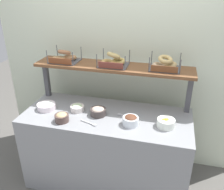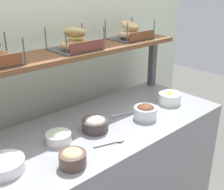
{
  "view_description": "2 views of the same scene",
  "coord_description": "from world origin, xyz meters",
  "px_view_note": "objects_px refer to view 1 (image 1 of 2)",
  "views": [
    {
      "loc": [
        0.57,
        -1.99,
        2.06
      ],
      "look_at": [
        0.03,
        0.1,
        1.03
      ],
      "focal_mm": 38.37,
      "sensor_mm": 36.0,
      "label": 1
    },
    {
      "loc": [
        -0.99,
        -1.18,
        1.68
      ],
      "look_at": [
        0.12,
        0.04,
        1.01
      ],
      "focal_mm": 44.53,
      "sensor_mm": 36.0,
      "label": 2
    }
  ],
  "objects_px": {
    "serving_spoon_by_edge": "(123,115)",
    "bagel_basket_plain": "(165,65)",
    "bowl_chocolate_spread": "(131,120)",
    "bagel_basket_sesame": "(113,61)",
    "bowl_cream_cheese": "(46,106)",
    "bowl_hummus": "(62,117)",
    "bagel_basket_everything": "(65,57)",
    "bowl_tuna_salad": "(98,111)",
    "bowl_fruit_salad": "(166,123)",
    "serving_spoon_near_plate": "(91,124)",
    "bowl_scallion_spread": "(77,108)"
  },
  "relations": [
    {
      "from": "bowl_tuna_salad",
      "to": "bagel_basket_plain",
      "type": "xyz_separation_m",
      "value": [
        0.59,
        0.31,
        0.43
      ]
    },
    {
      "from": "bowl_hummus",
      "to": "bagel_basket_everything",
      "type": "distance_m",
      "value": 0.67
    },
    {
      "from": "bowl_scallion_spread",
      "to": "serving_spoon_near_plate",
      "type": "distance_m",
      "value": 0.31
    },
    {
      "from": "bowl_hummus",
      "to": "bagel_basket_sesame",
      "type": "height_order",
      "value": "bagel_basket_sesame"
    },
    {
      "from": "bowl_cream_cheese",
      "to": "bowl_hummus",
      "type": "bearing_deg",
      "value": -35.25
    },
    {
      "from": "bowl_hummus",
      "to": "serving_spoon_near_plate",
      "type": "height_order",
      "value": "bowl_hummus"
    },
    {
      "from": "bowl_fruit_salad",
      "to": "bagel_basket_plain",
      "type": "distance_m",
      "value": 0.57
    },
    {
      "from": "bowl_chocolate_spread",
      "to": "serving_spoon_by_edge",
      "type": "bearing_deg",
      "value": 126.71
    },
    {
      "from": "bowl_chocolate_spread",
      "to": "bowl_cream_cheese",
      "type": "relative_size",
      "value": 0.79
    },
    {
      "from": "serving_spoon_by_edge",
      "to": "bagel_basket_sesame",
      "type": "height_order",
      "value": "bagel_basket_sesame"
    },
    {
      "from": "bowl_tuna_salad",
      "to": "bowl_fruit_salad",
      "type": "bearing_deg",
      "value": -4.09
    },
    {
      "from": "bagel_basket_plain",
      "to": "bowl_tuna_salad",
      "type": "bearing_deg",
      "value": -152.63
    },
    {
      "from": "serving_spoon_by_edge",
      "to": "bowl_tuna_salad",
      "type": "bearing_deg",
      "value": -169.81
    },
    {
      "from": "bowl_scallion_spread",
      "to": "bagel_basket_everything",
      "type": "height_order",
      "value": "bagel_basket_everything"
    },
    {
      "from": "bowl_cream_cheese",
      "to": "bagel_basket_plain",
      "type": "xyz_separation_m",
      "value": [
        1.15,
        0.32,
        0.44
      ]
    },
    {
      "from": "bowl_cream_cheese",
      "to": "bowl_tuna_salad",
      "type": "height_order",
      "value": "bowl_tuna_salad"
    },
    {
      "from": "bowl_fruit_salad",
      "to": "bagel_basket_everything",
      "type": "distance_m",
      "value": 1.24
    },
    {
      "from": "bowl_chocolate_spread",
      "to": "bagel_basket_sesame",
      "type": "height_order",
      "value": "bagel_basket_sesame"
    },
    {
      "from": "bagel_basket_everything",
      "to": "bagel_basket_plain",
      "type": "height_order",
      "value": "same"
    },
    {
      "from": "bowl_tuna_salad",
      "to": "serving_spoon_near_plate",
      "type": "distance_m",
      "value": 0.19
    },
    {
      "from": "bagel_basket_plain",
      "to": "bowl_scallion_spread",
      "type": "bearing_deg",
      "value": -161.59
    },
    {
      "from": "bagel_basket_everything",
      "to": "bagel_basket_sesame",
      "type": "relative_size",
      "value": 1.02
    },
    {
      "from": "serving_spoon_by_edge",
      "to": "bagel_basket_plain",
      "type": "distance_m",
      "value": 0.64
    },
    {
      "from": "bowl_hummus",
      "to": "serving_spoon_near_plate",
      "type": "distance_m",
      "value": 0.29
    },
    {
      "from": "bowl_chocolate_spread",
      "to": "bowl_tuna_salad",
      "type": "xyz_separation_m",
      "value": [
        -0.34,
        0.09,
        -0.0
      ]
    },
    {
      "from": "serving_spoon_near_plate",
      "to": "bagel_basket_plain",
      "type": "bearing_deg",
      "value": 38.88
    },
    {
      "from": "bowl_tuna_salad",
      "to": "bagel_basket_sesame",
      "type": "xyz_separation_m",
      "value": [
        0.08,
        0.29,
        0.44
      ]
    },
    {
      "from": "bagel_basket_everything",
      "to": "bowl_tuna_salad",
      "type": "bearing_deg",
      "value": -32.57
    },
    {
      "from": "bowl_hummus",
      "to": "bowl_tuna_salad",
      "type": "relative_size",
      "value": 0.85
    },
    {
      "from": "bowl_chocolate_spread",
      "to": "bowl_scallion_spread",
      "type": "bearing_deg",
      "value": 167.86
    },
    {
      "from": "bowl_scallion_spread",
      "to": "bagel_basket_sesame",
      "type": "distance_m",
      "value": 0.6
    },
    {
      "from": "serving_spoon_by_edge",
      "to": "bagel_basket_plain",
      "type": "height_order",
      "value": "bagel_basket_plain"
    },
    {
      "from": "serving_spoon_by_edge",
      "to": "bagel_basket_everything",
      "type": "height_order",
      "value": "bagel_basket_everything"
    },
    {
      "from": "bowl_scallion_spread",
      "to": "serving_spoon_near_plate",
      "type": "bearing_deg",
      "value": -43.99
    },
    {
      "from": "bowl_tuna_salad",
      "to": "bagel_basket_everything",
      "type": "distance_m",
      "value": 0.69
    },
    {
      "from": "bowl_scallion_spread",
      "to": "serving_spoon_by_edge",
      "type": "height_order",
      "value": "bowl_scallion_spread"
    },
    {
      "from": "serving_spoon_near_plate",
      "to": "bagel_basket_sesame",
      "type": "height_order",
      "value": "bagel_basket_sesame"
    },
    {
      "from": "bowl_chocolate_spread",
      "to": "bowl_tuna_salad",
      "type": "distance_m",
      "value": 0.36
    },
    {
      "from": "bowl_scallion_spread",
      "to": "bagel_basket_everything",
      "type": "bearing_deg",
      "value": 130.25
    },
    {
      "from": "bowl_chocolate_spread",
      "to": "bowl_cream_cheese",
      "type": "distance_m",
      "value": 0.91
    },
    {
      "from": "bowl_fruit_salad",
      "to": "serving_spoon_by_edge",
      "type": "height_order",
      "value": "bowl_fruit_salad"
    },
    {
      "from": "bowl_scallion_spread",
      "to": "serving_spoon_by_edge",
      "type": "relative_size",
      "value": 0.8
    },
    {
      "from": "serving_spoon_near_plate",
      "to": "serving_spoon_by_edge",
      "type": "xyz_separation_m",
      "value": [
        0.26,
        0.23,
        0.0
      ]
    },
    {
      "from": "bowl_hummus",
      "to": "serving_spoon_by_edge",
      "type": "height_order",
      "value": "bowl_hummus"
    },
    {
      "from": "bowl_cream_cheese",
      "to": "bowl_scallion_spread",
      "type": "bearing_deg",
      "value": 7.99
    },
    {
      "from": "bowl_fruit_salad",
      "to": "bagel_basket_everything",
      "type": "xyz_separation_m",
      "value": [
        -1.11,
        0.34,
        0.44
      ]
    },
    {
      "from": "bowl_chocolate_spread",
      "to": "bagel_basket_everything",
      "type": "distance_m",
      "value": 0.98
    },
    {
      "from": "serving_spoon_near_plate",
      "to": "bowl_tuna_salad",
      "type": "bearing_deg",
      "value": 85.68
    },
    {
      "from": "bowl_hummus",
      "to": "bagel_basket_everything",
      "type": "height_order",
      "value": "bagel_basket_everything"
    },
    {
      "from": "bowl_tuna_salad",
      "to": "bagel_basket_sesame",
      "type": "height_order",
      "value": "bagel_basket_sesame"
    }
  ]
}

